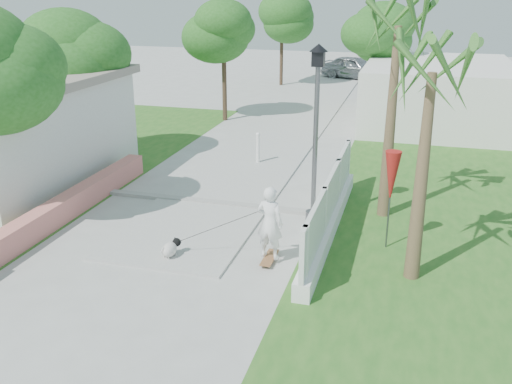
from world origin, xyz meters
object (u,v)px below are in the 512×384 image
(patio_umbrella, at_px, (392,178))
(skateboarder, at_px, (239,225))
(bollard, at_px, (258,147))
(parked_car, at_px, (354,68))
(street_lamp, at_px, (316,129))
(dog, at_px, (171,248))

(patio_umbrella, distance_m, skateboarder, 3.52)
(bollard, distance_m, parked_car, 19.51)
(bollard, xyz_separation_m, parked_car, (0.99, 19.48, 0.14))
(street_lamp, xyz_separation_m, bollard, (-2.70, 4.50, -1.84))
(bollard, distance_m, skateboarder, 7.15)
(bollard, relative_size, dog, 1.77)
(street_lamp, xyz_separation_m, dog, (-2.64, -2.86, -2.19))
(parked_car, bearing_deg, street_lamp, -155.34)
(bollard, relative_size, patio_umbrella, 0.47)
(street_lamp, relative_size, bollard, 4.07)
(patio_umbrella, relative_size, skateboarder, 0.93)
(skateboarder, distance_m, dog, 1.62)
(street_lamp, relative_size, skateboarder, 1.79)
(skateboarder, distance_m, parked_car, 26.46)
(parked_car, bearing_deg, dog, -161.41)
(patio_umbrella, relative_size, parked_car, 0.54)
(bollard, height_order, patio_umbrella, patio_umbrella)
(dog, height_order, parked_car, parked_car)
(bollard, height_order, parked_car, parked_car)
(skateboarder, bearing_deg, street_lamp, -104.66)
(dog, bearing_deg, parked_car, 108.88)
(bollard, bearing_deg, dog, -89.55)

